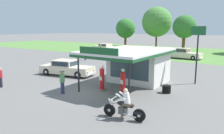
{
  "coord_description": "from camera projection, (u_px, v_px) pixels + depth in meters",
  "views": [
    {
      "loc": [
        10.06,
        -11.24,
        4.47
      ],
      "look_at": [
        0.25,
        3.09,
        1.4
      ],
      "focal_mm": 35.09,
      "sensor_mm": 36.0,
      "label": 1
    }
  ],
  "objects": [
    {
      "name": "gas_pump_offside",
      "position": [
        123.0,
        83.0,
        14.86
      ],
      "size": [
        0.44,
        0.44,
        1.83
      ],
      "color": "slate",
      "rests_on": "ground"
    },
    {
      "name": "service_station_kiosk",
      "position": [
        136.0,
        63.0,
        18.06
      ],
      "size": [
        5.02,
        7.54,
        3.3
      ],
      "color": "silver",
      "rests_on": "ground"
    },
    {
      "name": "tree_oak_right",
      "position": [
        184.0,
        27.0,
        43.21
      ],
      "size": [
        4.58,
        4.58,
        7.12
      ],
      "color": "brown",
      "rests_on": "ground"
    },
    {
      "name": "grass_verge_strip",
      "position": [
        194.0,
        53.0,
        39.88
      ],
      "size": [
        120.0,
        24.0,
        0.01
      ],
      "primitive_type": "cube",
      "color": "#56843D",
      "rests_on": "ground"
    },
    {
      "name": "bystander_standing_back_lot",
      "position": [
        0.0,
        77.0,
        16.71
      ],
      "size": [
        0.34,
        0.34,
        1.51
      ],
      "color": "black",
      "rests_on": "ground"
    },
    {
      "name": "parked_car_back_row_left",
      "position": [
        104.0,
        48.0,
        43.72
      ],
      "size": [
        5.76,
        2.8,
        1.5
      ],
      "color": "beige",
      "rests_on": "ground"
    },
    {
      "name": "ground_plane",
      "position": [
        85.0,
        92.0,
        15.51
      ],
      "size": [
        300.0,
        300.0,
        0.0
      ],
      "primitive_type": "plane",
      "color": "slate"
    },
    {
      "name": "bystander_strolling_foreground",
      "position": [
        85.0,
        54.0,
        31.27
      ],
      "size": [
        0.35,
        0.35,
        1.61
      ],
      "color": "#2D3351",
      "rests_on": "ground"
    },
    {
      "name": "bystander_admiring_sedan",
      "position": [
        62.0,
        82.0,
        15.1
      ],
      "size": [
        0.35,
        0.35,
        1.6
      ],
      "color": "#2D3351",
      "rests_on": "ground"
    },
    {
      "name": "roadside_pole_sign",
      "position": [
        198.0,
        45.0,
        17.38
      ],
      "size": [
        1.1,
        0.12,
        4.65
      ],
      "color": "black",
      "rests_on": "ground"
    },
    {
      "name": "bystander_leaning_by_kiosk",
      "position": [
        101.0,
        49.0,
        37.23
      ],
      "size": [
        0.34,
        0.34,
        1.78
      ],
      "color": "#2D3351",
      "rests_on": "ground"
    },
    {
      "name": "spare_tire_stack",
      "position": [
        167.0,
        89.0,
        15.34
      ],
      "size": [
        0.6,
        0.6,
        0.54
      ],
      "color": "black",
      "rests_on": "ground"
    },
    {
      "name": "tree_oak_far_left",
      "position": [
        126.0,
        29.0,
        54.76
      ],
      "size": [
        4.87,
        4.87,
        6.93
      ],
      "color": "brown",
      "rests_on": "ground"
    },
    {
      "name": "parked_car_back_row_far_left",
      "position": [
        183.0,
        54.0,
        32.88
      ],
      "size": [
        5.64,
        2.22,
        1.57
      ],
      "color": "beige",
      "rests_on": "ground"
    },
    {
      "name": "parked_car_back_row_right",
      "position": [
        129.0,
        50.0,
        38.25
      ],
      "size": [
        5.07,
        2.74,
        1.55
      ],
      "color": "#993819",
      "rests_on": "ground"
    },
    {
      "name": "gas_pump_nearside",
      "position": [
        102.0,
        79.0,
        15.85
      ],
      "size": [
        0.44,
        0.44,
        1.88
      ],
      "color": "slate",
      "rests_on": "ground"
    },
    {
      "name": "tree_oak_centre",
      "position": [
        157.0,
        22.0,
        49.89
      ],
      "size": [
        6.79,
        6.79,
        9.34
      ],
      "color": "brown",
      "rests_on": "ground"
    },
    {
      "name": "featured_classic_sedan",
      "position": [
        67.0,
        68.0,
        21.24
      ],
      "size": [
        5.64,
        2.9,
        1.46
      ],
      "color": "beige",
      "rests_on": "ground"
    },
    {
      "name": "motorcycle_with_rider",
      "position": [
        125.0,
        106.0,
        10.86
      ],
      "size": [
        2.25,
        0.71,
        1.58
      ],
      "color": "black",
      "rests_on": "ground"
    }
  ]
}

